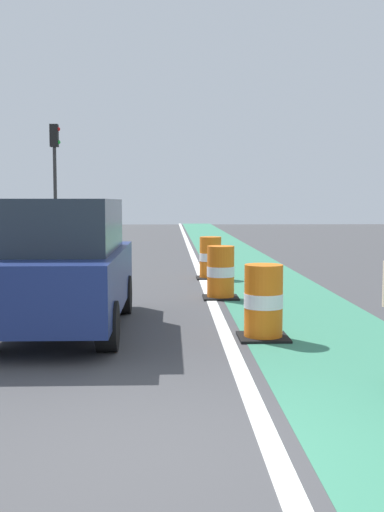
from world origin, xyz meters
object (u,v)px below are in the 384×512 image
at_px(parked_suv_nearest, 63,264).
at_px(pedestrian_crossing, 44,232).
at_px(traffic_barrel_back, 210,258).
at_px(traffic_barrel_mid, 221,273).
at_px(traffic_light_corner, 55,164).
at_px(traffic_barrel_front, 263,303).

xyz_separation_m(parked_suv_nearest, pedestrian_crossing, (-3.01, 13.53, -0.17)).
bearing_deg(parked_suv_nearest, traffic_barrel_back, 67.20).
distance_m(parked_suv_nearest, traffic_barrel_mid, 4.13).
distance_m(traffic_barrel_back, traffic_light_corner, 11.45).
relative_size(parked_suv_nearest, pedestrian_crossing, 2.86).
relative_size(traffic_barrel_front, traffic_light_corner, 0.21).
xyz_separation_m(traffic_barrel_front, traffic_light_corner, (-6.02, 16.63, 2.97)).
height_order(traffic_light_corner, pedestrian_crossing, traffic_light_corner).
xyz_separation_m(traffic_barrel_front, traffic_barrel_back, (-0.32, 7.16, 0.00)).
xyz_separation_m(traffic_light_corner, pedestrian_crossing, (-0.01, -2.37, -2.64)).
height_order(parked_suv_nearest, traffic_barrel_mid, parked_suv_nearest).
height_order(traffic_barrel_mid, pedestrian_crossing, pedestrian_crossing).
bearing_deg(pedestrian_crossing, traffic_barrel_mid, -61.34).
bearing_deg(traffic_light_corner, traffic_barrel_back, -58.94).
xyz_separation_m(parked_suv_nearest, traffic_barrel_front, (3.02, -0.72, -0.50)).
distance_m(traffic_barrel_mid, traffic_light_corner, 14.34).
bearing_deg(parked_suv_nearest, traffic_barrel_front, -13.48).
distance_m(traffic_barrel_mid, traffic_barrel_back, 3.35).
xyz_separation_m(traffic_barrel_front, traffic_barrel_mid, (-0.32, 3.81, 0.00)).
xyz_separation_m(parked_suv_nearest, traffic_light_corner, (-3.00, 15.91, 2.47)).
relative_size(traffic_barrel_mid, traffic_light_corner, 0.21).
bearing_deg(parked_suv_nearest, traffic_light_corner, 100.68).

